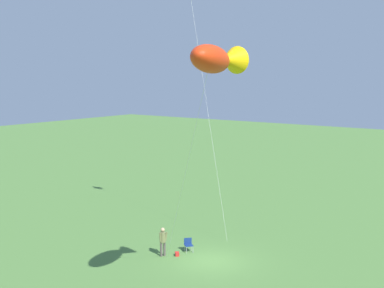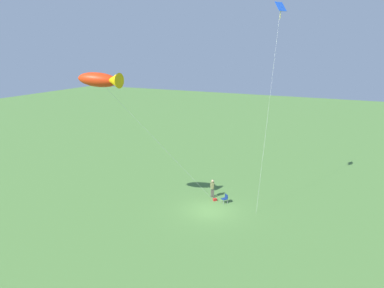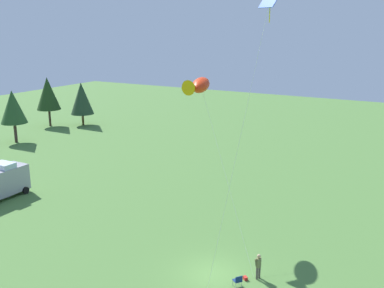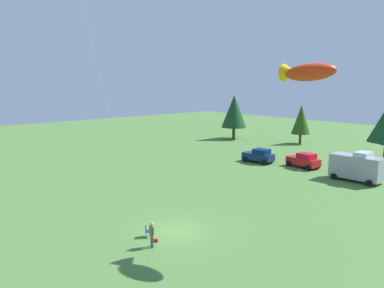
% 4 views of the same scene
% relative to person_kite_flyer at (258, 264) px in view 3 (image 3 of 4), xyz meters
% --- Properties ---
extents(ground_plane, '(160.00, 160.00, 0.00)m').
position_rel_person_kite_flyer_xyz_m(ground_plane, '(-0.98, 2.84, -1.02)').
color(ground_plane, '#4B7737').
extents(person_kite_flyer, '(0.54, 0.45, 1.74)m').
position_rel_person_kite_flyer_xyz_m(person_kite_flyer, '(0.00, 0.00, 0.00)').
color(person_kite_flyer, '#4C4541').
rests_on(person_kite_flyer, ground).
extents(folding_chair, '(0.67, 0.67, 0.82)m').
position_rel_person_kite_flyer_xyz_m(folding_chair, '(-1.56, 0.74, -0.53)').
color(folding_chair, navy).
rests_on(folding_chair, ground).
extents(backpack_on_grass, '(0.38, 0.38, 0.22)m').
position_rel_person_kite_flyer_xyz_m(backpack_on_grass, '(-0.53, 0.66, -0.91)').
color(backpack_on_grass, red).
rests_on(backpack_on_grass, ground).
extents(van_motorhome_grey, '(5.42, 2.65, 3.34)m').
position_rel_person_kite_flyer_xyz_m(van_motorhome_grey, '(1.36, 26.61, 0.62)').
color(van_motorhome_grey, '#99979F').
rests_on(van_motorhome_grey, ground).
extents(kite_large_fish, '(8.21, 8.57, 12.09)m').
position_rel_person_kite_flyer_xyz_m(kite_large_fish, '(6.05, 7.73, 10.39)').
color(kite_large_fish, red).
rests_on(kite_large_fish, ground).
extents(kite_diamond_blue, '(0.93, 3.97, 17.43)m').
position_rel_person_kite_flyer_xyz_m(kite_diamond_blue, '(-5.02, -1.71, 15.27)').
color(kite_diamond_blue, blue).
rests_on(kite_diamond_blue, ground).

